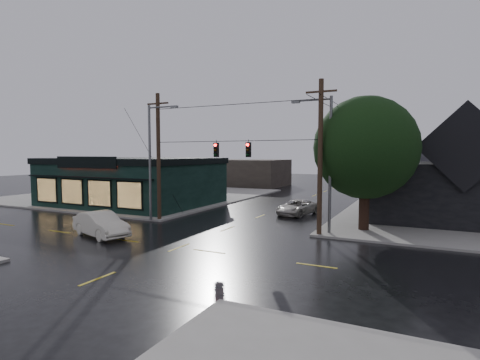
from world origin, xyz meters
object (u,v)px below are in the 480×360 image
at_px(corner_tree, 365,148).
at_px(suv_silver, 297,207).
at_px(utility_pole_nw, 160,221).
at_px(sedan_cream, 101,224).
at_px(utility_pole_ne, 319,236).

height_order(corner_tree, suv_silver, corner_tree).
distance_m(utility_pole_nw, suv_silver, 11.92).
bearing_deg(corner_tree, utility_pole_nw, -169.67).
bearing_deg(suv_silver, utility_pole_nw, -128.76).
bearing_deg(suv_silver, sedan_cream, -111.29).
distance_m(corner_tree, suv_silver, 9.48).
bearing_deg(utility_pole_ne, corner_tree, 49.36).
height_order(utility_pole_nw, sedan_cream, utility_pole_nw).
distance_m(corner_tree, sedan_cream, 18.41).
xyz_separation_m(utility_pole_nw, sedan_cream, (0.22, -6.33, 0.80)).
xyz_separation_m(corner_tree, utility_pole_nw, (-15.41, -2.81, -5.78)).
relative_size(utility_pole_ne, sedan_cream, 2.08).
bearing_deg(utility_pole_ne, suv_silver, 116.94).
relative_size(utility_pole_nw, utility_pole_ne, 1.00).
distance_m(sedan_cream, suv_silver, 16.58).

